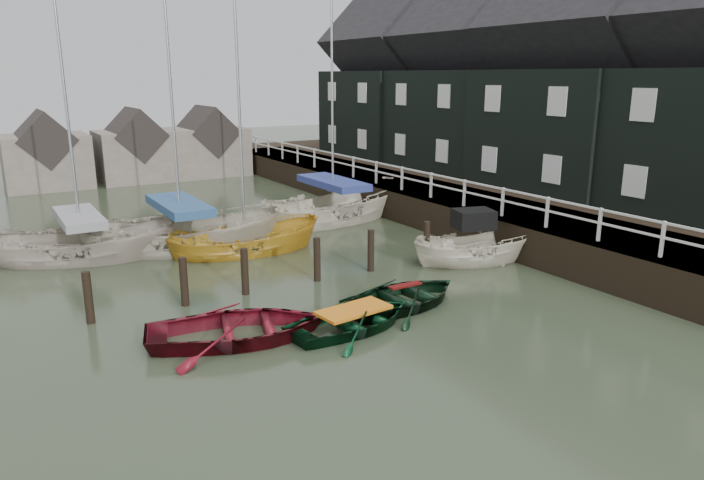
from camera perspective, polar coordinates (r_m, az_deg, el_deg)
ground at (r=16.79m, az=-1.94°, el=-7.18°), size 120.00×120.00×0.00m
pier at (r=29.65m, az=4.58°, el=3.91°), size 3.04×32.00×2.70m
land_strip at (r=33.26m, az=12.32°, el=3.56°), size 14.00×38.00×1.50m
quay_houses at (r=31.71m, az=14.59°, el=13.24°), size 6.52×28.14×10.01m
mooring_pilings at (r=18.73m, az=-9.45°, el=-3.39°), size 13.72×0.22×1.80m
far_sheds at (r=40.73m, az=-19.27°, el=7.73°), size 14.00×4.08×4.39m
rowboat_red at (r=15.77m, az=-10.16°, el=-8.92°), size 5.10×4.21×0.92m
rowboat_green at (r=16.18m, az=0.15°, el=-8.04°), size 3.93×3.02×0.76m
rowboat_dkgreen at (r=17.77m, az=4.82°, el=-5.96°), size 4.22×3.28×0.80m
motorboat at (r=22.05m, az=11.13°, el=-1.81°), size 4.84×2.93×2.71m
sailboat_a at (r=24.02m, az=-23.22°, el=-1.45°), size 6.90×4.43×11.08m
sailboat_b at (r=24.09m, az=-15.18°, el=-0.70°), size 7.82×5.27×12.48m
sailboat_c at (r=23.23m, az=-9.65°, el=-1.06°), size 5.82×2.91×10.89m
sailboat_d at (r=27.90m, az=-1.72°, el=1.90°), size 7.79×3.79×13.66m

